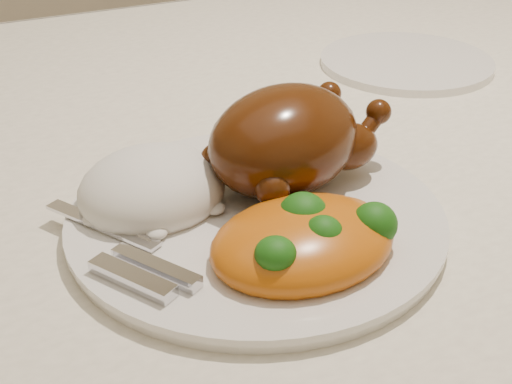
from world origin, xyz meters
name	(u,v)px	position (x,y,z in m)	size (l,w,h in m)	color
dining_table	(309,198)	(0.00, 0.00, 0.67)	(1.60, 0.90, 0.76)	brown
tablecloth	(311,141)	(0.00, 0.00, 0.74)	(1.73, 1.03, 0.18)	white
dinner_plate	(256,220)	(-0.15, -0.17, 0.77)	(0.31, 0.31, 0.01)	white
side_plate	(406,62)	(0.19, 0.09, 0.77)	(0.22, 0.22, 0.01)	white
roast_chicken	(288,139)	(-0.11, -0.14, 0.82)	(0.19, 0.15, 0.09)	#4D2108
rice_mound	(152,190)	(-0.22, -0.12, 0.79)	(0.15, 0.14, 0.07)	white
mac_and_cheese	(311,238)	(-0.14, -0.24, 0.79)	(0.15, 0.12, 0.06)	orange
cutlery	(133,255)	(-0.26, -0.19, 0.79)	(0.08, 0.17, 0.01)	silver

